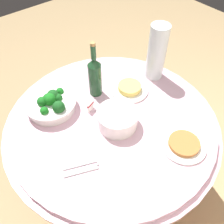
# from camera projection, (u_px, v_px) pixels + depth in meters

# --- Properties ---
(ground_plane) EXTENTS (6.00, 6.00, 0.00)m
(ground_plane) POSITION_uv_depth(u_px,v_px,m) (112.00, 181.00, 1.87)
(ground_plane) COLOR tan
(buffet_table) EXTENTS (1.16, 1.16, 0.74)m
(buffet_table) POSITION_uv_depth(u_px,v_px,m) (112.00, 155.00, 1.59)
(buffet_table) COLOR maroon
(buffet_table) RESTS_ON ground_plane
(broccoli_bowl) EXTENTS (0.28, 0.28, 0.12)m
(broccoli_bowl) POSITION_uv_depth(u_px,v_px,m) (51.00, 103.00, 1.33)
(broccoli_bowl) COLOR white
(broccoli_bowl) RESTS_ON buffet_table
(plate_stack) EXTENTS (0.21, 0.21, 0.09)m
(plate_stack) POSITION_uv_depth(u_px,v_px,m) (117.00, 119.00, 1.26)
(plate_stack) COLOR white
(plate_stack) RESTS_ON buffet_table
(wine_bottle) EXTENTS (0.07, 0.07, 0.34)m
(wine_bottle) POSITION_uv_depth(u_px,v_px,m) (95.00, 76.00, 1.35)
(wine_bottle) COLOR #1D4526
(wine_bottle) RESTS_ON buffet_table
(decorative_fruit_vase) EXTENTS (0.11, 0.11, 0.34)m
(decorative_fruit_vase) POSITION_uv_depth(u_px,v_px,m) (156.00, 55.00, 1.44)
(decorative_fruit_vase) COLOR silver
(decorative_fruit_vase) RESTS_ON buffet_table
(serving_tongs) EXTENTS (0.16, 0.10, 0.01)m
(serving_tongs) POSITION_uv_depth(u_px,v_px,m) (82.00, 169.00, 1.11)
(serving_tongs) COLOR silver
(serving_tongs) RESTS_ON buffet_table
(food_plate_noodles) EXTENTS (0.22, 0.22, 0.04)m
(food_plate_noodles) POSITION_uv_depth(u_px,v_px,m) (129.00, 89.00, 1.45)
(food_plate_noodles) COLOR white
(food_plate_noodles) RESTS_ON buffet_table
(food_plate_peanuts) EXTENTS (0.22, 0.22, 0.03)m
(food_plate_peanuts) POSITION_uv_depth(u_px,v_px,m) (184.00, 144.00, 1.19)
(food_plate_peanuts) COLOR white
(food_plate_peanuts) RESTS_ON buffet_table
(label_placard_front) EXTENTS (0.05, 0.02, 0.05)m
(label_placard_front) POSITION_uv_depth(u_px,v_px,m) (91.00, 106.00, 1.33)
(label_placard_front) COLOR white
(label_placard_front) RESTS_ON buffet_table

